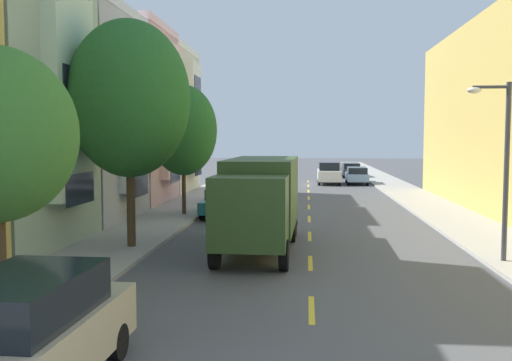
% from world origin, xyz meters
% --- Properties ---
extents(ground_plane, '(160.00, 160.00, 0.00)m').
position_xyz_m(ground_plane, '(0.00, 30.00, 0.00)').
color(ground_plane, '#4C4C4F').
extents(sidewalk_left, '(3.20, 120.00, 0.14)m').
position_xyz_m(sidewalk_left, '(-7.10, 28.00, 0.07)').
color(sidewalk_left, '#A39E93').
rests_on(sidewalk_left, ground_plane).
extents(sidewalk_right, '(3.20, 120.00, 0.14)m').
position_xyz_m(sidewalk_right, '(7.10, 28.00, 0.07)').
color(sidewalk_right, '#A39E93').
rests_on(sidewalk_right, ground_plane).
extents(lane_centerline_dashes, '(0.14, 47.20, 0.01)m').
position_xyz_m(lane_centerline_dashes, '(0.00, 24.50, 0.00)').
color(lane_centerline_dashes, yellow).
rests_on(lane_centerline_dashes, ground_plane).
extents(townhouse_third_dove_grey, '(12.12, 7.09, 10.34)m').
position_xyz_m(townhouse_third_dove_grey, '(-14.35, 20.57, 4.97)').
color(townhouse_third_dove_grey, '#A8A8AD').
rests_on(townhouse_third_dove_grey, ground_plane).
extents(townhouse_fourth_rose, '(14.51, 7.09, 10.90)m').
position_xyz_m(townhouse_fourth_rose, '(-15.54, 27.86, 5.25)').
color(townhouse_fourth_rose, '#CC9E9E').
rests_on(townhouse_fourth_rose, ground_plane).
extents(townhouse_fifth_cream, '(13.58, 7.09, 10.66)m').
position_xyz_m(townhouse_fifth_cream, '(-15.08, 35.14, 5.13)').
color(townhouse_fifth_cream, beige).
rests_on(townhouse_fifth_cream, ground_plane).
extents(street_tree_second, '(4.30, 4.30, 8.04)m').
position_xyz_m(street_tree_second, '(-6.40, 13.59, 5.39)').
color(street_tree_second, '#47331E').
rests_on(street_tree_second, sidewalk_left).
extents(street_tree_third, '(3.43, 3.43, 6.58)m').
position_xyz_m(street_tree_third, '(-6.40, 22.34, 4.42)').
color(street_tree_third, '#47331E').
rests_on(street_tree_third, sidewalk_left).
extents(street_lamp, '(1.35, 0.28, 5.61)m').
position_xyz_m(street_lamp, '(5.92, 12.27, 3.46)').
color(street_lamp, '#38383D').
rests_on(street_lamp, sidewalk_right).
extents(delivery_box_truck, '(2.57, 8.15, 3.25)m').
position_xyz_m(delivery_box_truck, '(-1.80, 14.21, 1.87)').
color(delivery_box_truck, '#2D471E').
rests_on(delivery_box_truck, ground_plane).
extents(parked_sedan_black, '(1.83, 4.51, 1.43)m').
position_xyz_m(parked_sedan_black, '(-4.31, 51.85, 0.75)').
color(parked_sedan_black, black).
rests_on(parked_sedan_black, ground_plane).
extents(parked_wagon_sky, '(1.92, 4.74, 1.50)m').
position_xyz_m(parked_wagon_sky, '(4.24, 44.16, 0.80)').
color(parked_wagon_sky, '#7A9EC6').
rests_on(parked_wagon_sky, ground_plane).
extents(parked_suv_champagne, '(2.05, 4.84, 1.93)m').
position_xyz_m(parked_suv_champagne, '(-4.43, 2.05, 0.99)').
color(parked_suv_champagne, tan).
rests_on(parked_suv_champagne, ground_plane).
extents(parked_wagon_charcoal, '(1.85, 4.71, 1.50)m').
position_xyz_m(parked_wagon_charcoal, '(4.36, 52.76, 0.80)').
color(parked_wagon_charcoal, '#333338').
rests_on(parked_wagon_charcoal, ground_plane).
extents(parked_sedan_teal, '(1.82, 4.51, 1.43)m').
position_xyz_m(parked_sedan_teal, '(-4.44, 22.68, 0.75)').
color(parked_sedan_teal, '#195B60').
rests_on(parked_sedan_teal, ground_plane).
extents(parked_wagon_silver, '(1.85, 4.71, 1.50)m').
position_xyz_m(parked_wagon_silver, '(-4.47, 28.48, 0.80)').
color(parked_wagon_silver, '#B2B5BA').
rests_on(parked_wagon_silver, ground_plane).
extents(moving_white_sedan, '(1.95, 4.80, 1.93)m').
position_xyz_m(moving_white_sedan, '(1.80, 44.07, 0.99)').
color(moving_white_sedan, silver).
rests_on(moving_white_sedan, ground_plane).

